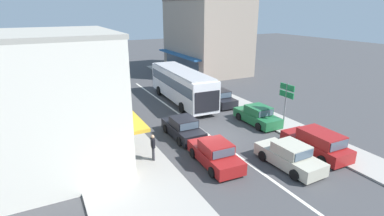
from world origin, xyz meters
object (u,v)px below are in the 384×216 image
object	(u,v)px
sedan_adjacent_lane_lead	(215,154)
traffic_light_downstreet	(104,64)
sedan_queue_gap_filler	(289,156)
directional_road_sign	(286,95)
pedestrian_far_walker	(153,146)
parked_wagon_kerb_front	(317,143)
parked_sedan_kerb_third	(219,98)
sedan_adjacent_lane_trail	(183,128)
pedestrian_with_handbag_near	(121,109)
pedestrian_browsing_midblock	(118,103)
parked_hatchback_kerb_rear	(192,84)
parked_sedan_kerb_second	(257,116)
city_bus	(182,84)

from	to	relation	value
sedan_adjacent_lane_lead	traffic_light_downstreet	xyz separation A→B (m)	(-1.93, 21.15, 2.19)
sedan_queue_gap_filler	directional_road_sign	world-z (taller)	directional_road_sign
pedestrian_far_walker	parked_wagon_kerb_front	bearing A→B (deg)	-21.21
sedan_queue_gap_filler	parked_sedan_kerb_third	distance (m)	12.29
sedan_queue_gap_filler	pedestrian_far_walker	bearing A→B (deg)	148.95
sedan_adjacent_lane_trail	pedestrian_with_handbag_near	size ratio (longest dim) A/B	2.58
traffic_light_downstreet	pedestrian_browsing_midblock	xyz separation A→B (m)	(-0.99, -9.94, -1.79)
traffic_light_downstreet	pedestrian_with_handbag_near	distance (m)	11.72
parked_hatchback_kerb_rear	pedestrian_far_walker	xyz separation A→B (m)	(-9.62, -13.68, 0.36)
pedestrian_far_walker	pedestrian_with_handbag_near	bearing A→B (deg)	89.67
parked_hatchback_kerb_rear	sedan_adjacent_lane_trail	bearing A→B (deg)	-119.92
sedan_adjacent_lane_trail	pedestrian_browsing_midblock	bearing A→B (deg)	113.95
sedan_queue_gap_filler	parked_sedan_kerb_third	bearing A→B (deg)	77.39
traffic_light_downstreet	directional_road_sign	size ratio (longest dim) A/B	1.17
parked_sedan_kerb_second	pedestrian_browsing_midblock	size ratio (longest dim) A/B	2.58
sedan_queue_gap_filler	parked_sedan_kerb_second	distance (m)	6.95
sedan_adjacent_lane_trail	traffic_light_downstreet	xyz separation A→B (m)	(-1.98, 16.65, 2.19)
sedan_queue_gap_filler	sedan_adjacent_lane_lead	bearing A→B (deg)	149.34
sedan_queue_gap_filler	parked_sedan_kerb_second	size ratio (longest dim) A/B	1.01
sedan_adjacent_lane_lead	sedan_adjacent_lane_trail	distance (m)	4.50
parked_sedan_kerb_second	pedestrian_browsing_midblock	distance (m)	11.78
parked_wagon_kerb_front	sedan_adjacent_lane_lead	bearing A→B (deg)	164.47
sedan_adjacent_lane_trail	parked_hatchback_kerb_rear	world-z (taller)	parked_hatchback_kerb_rear
directional_road_sign	pedestrian_far_walker	world-z (taller)	directional_road_sign
parked_wagon_kerb_front	traffic_light_downstreet	bearing A→B (deg)	110.08
sedan_adjacent_lane_lead	directional_road_sign	size ratio (longest dim) A/B	1.19
directional_road_sign	parked_sedan_kerb_third	bearing A→B (deg)	99.23
sedan_queue_gap_filler	sedan_adjacent_lane_trail	xyz separation A→B (m)	(-3.67, 6.71, 0.00)
pedestrian_browsing_midblock	pedestrian_far_walker	world-z (taller)	same
parked_wagon_kerb_front	pedestrian_with_handbag_near	size ratio (longest dim) A/B	2.78
parked_sedan_kerb_second	city_bus	bearing A→B (deg)	110.07
pedestrian_browsing_midblock	sedan_adjacent_lane_lead	bearing A→B (deg)	-75.38
city_bus	sedan_adjacent_lane_trail	bearing A→B (deg)	-114.68
parked_wagon_kerb_front	traffic_light_downstreet	xyz separation A→B (m)	(-8.38, 22.94, 2.11)
parked_hatchback_kerb_rear	traffic_light_downstreet	size ratio (longest dim) A/B	0.89
sedan_adjacent_lane_trail	parked_hatchback_kerb_rear	xyz separation A→B (m)	(6.40, 11.12, 0.05)
sedan_adjacent_lane_lead	parked_sedan_kerb_third	bearing A→B (deg)	56.76
city_bus	traffic_light_downstreet	size ratio (longest dim) A/B	2.61
sedan_adjacent_lane_trail	sedan_queue_gap_filler	bearing A→B (deg)	-61.30
parked_sedan_kerb_third	pedestrian_browsing_midblock	world-z (taller)	pedestrian_browsing_midblock
parked_hatchback_kerb_rear	traffic_light_downstreet	bearing A→B (deg)	146.61
parked_hatchback_kerb_rear	pedestrian_with_handbag_near	xyz separation A→B (m)	(-9.57, -6.00, 0.36)
sedan_adjacent_lane_trail	directional_road_sign	bearing A→B (deg)	-15.78
parked_sedan_kerb_second	traffic_light_downstreet	world-z (taller)	traffic_light_downstreet
pedestrian_far_walker	pedestrian_browsing_midblock	bearing A→B (deg)	88.53
traffic_light_downstreet	directional_road_sign	xyz separation A→B (m)	(9.55, -18.79, -0.15)
parked_sedan_kerb_second	parked_sedan_kerb_third	world-z (taller)	same
directional_road_sign	pedestrian_far_walker	xyz separation A→B (m)	(-10.78, -0.42, -1.64)
city_bus	parked_wagon_kerb_front	xyz separation A→B (m)	(2.88, -13.96, -1.14)
pedestrian_with_handbag_near	pedestrian_browsing_midblock	xyz separation A→B (m)	(0.19, 1.59, -0.00)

